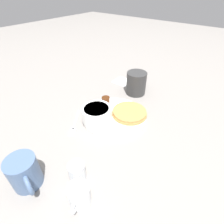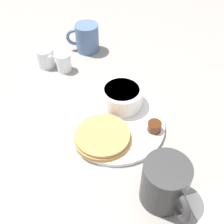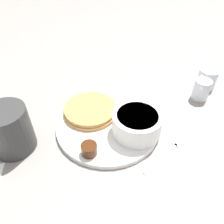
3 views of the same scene
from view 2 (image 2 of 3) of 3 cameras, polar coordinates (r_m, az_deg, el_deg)
ground_plane at (r=0.72m, az=0.67°, el=-2.87°), size 4.00×4.00×0.00m
plate at (r=0.71m, az=0.68°, el=-2.55°), size 0.25×0.25×0.01m
pancake_stack at (r=0.67m, az=-1.97°, el=-4.93°), size 0.14×0.14×0.02m
bowl at (r=0.74m, az=1.97°, el=3.26°), size 0.11×0.11×0.05m
syrup_cup at (r=0.69m, az=8.60°, el=-2.93°), size 0.03×0.03×0.02m
butter_ramekin at (r=0.76m, az=3.31°, el=3.30°), size 0.05×0.05×0.04m
coffee_mug at (r=0.57m, az=10.78°, el=-14.18°), size 0.09×0.13×0.10m
creamer_pitcher_near at (r=0.89m, az=-9.85°, el=10.00°), size 0.06×0.05×0.06m
creamer_pitcher_far at (r=0.92m, az=-13.39°, el=10.78°), size 0.05×0.07×0.06m
fork at (r=0.83m, az=3.89°, el=5.10°), size 0.10×0.13×0.00m
napkin at (r=0.63m, az=21.17°, el=-17.64°), size 0.12×0.09×0.00m
second_mug at (r=0.97m, az=-5.23°, el=14.80°), size 0.11×0.08×0.09m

